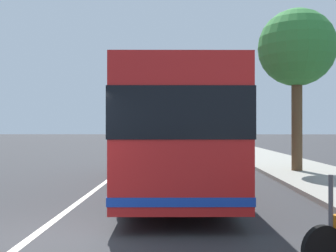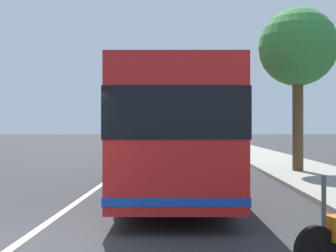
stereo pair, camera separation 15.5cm
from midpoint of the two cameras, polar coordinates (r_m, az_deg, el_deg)
The scene contains 9 objects.
ground_plane at distance 7.37m, azimuth -19.14°, elevation -14.90°, with size 220.00×220.00×0.00m, color #2D2D30.
sidewalk_curb at distance 17.51m, azimuth 19.16°, elevation -6.11°, with size 110.00×3.60×0.14m, color gray.
lane_divider_line at distance 16.95m, azimuth -6.75°, elevation -6.54°, with size 110.00×0.16×0.01m, color silver.
coach_bus at distance 12.81m, azimuth 1.08°, elevation -0.56°, with size 11.72×2.92×3.19m.
car_ahead_same_lane at distance 42.90m, azimuth -4.41°, elevation -1.77°, with size 4.27×2.08×1.50m.
car_behind_bus at distance 53.66m, azimuth -3.27°, elevation -1.48°, with size 4.73×2.13×1.48m.
car_side_street at distance 47.54m, azimuth 2.79°, elevation -1.61°, with size 4.11×2.10×1.50m.
car_far_distant at distance 59.54m, azimuth -2.52°, elevation -1.34°, with size 4.39×1.96×1.52m.
roadside_tree_mid_block at distance 17.74m, azimuth 17.70°, elevation 10.08°, with size 3.11×3.11×6.67m.
Camera 2 is at (-6.64, -2.65, 1.87)m, focal length 44.20 mm.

